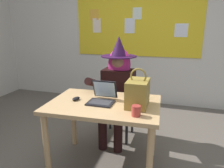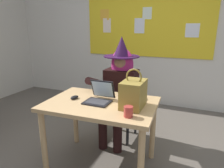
# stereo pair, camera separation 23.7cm
# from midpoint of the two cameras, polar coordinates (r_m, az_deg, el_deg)

# --- Properties ---
(ground_plane) EXTENTS (24.00, 24.00, 0.00)m
(ground_plane) POSITION_cam_midpoint_polar(r_m,az_deg,el_deg) (2.52, -1.18, -20.81)
(ground_plane) COLOR #5B544C
(wall_back_bulletin) EXTENTS (5.93, 2.37, 2.67)m
(wall_back_bulletin) POSITION_cam_midpoint_polar(r_m,az_deg,el_deg) (4.09, 11.32, 13.24)
(wall_back_bulletin) COLOR silver
(wall_back_bulletin) RESTS_ON ground
(desk_main) EXTENTS (1.16, 0.82, 0.75)m
(desk_main) POSITION_cam_midpoint_polar(r_m,az_deg,el_deg) (2.15, 0.08, -7.78)
(desk_main) COLOR tan
(desk_main) RESTS_ON ground
(chair_at_desk) EXTENTS (0.43, 0.43, 0.89)m
(chair_at_desk) POSITION_cam_midpoint_polar(r_m,az_deg,el_deg) (2.86, 5.37, -4.93)
(chair_at_desk) COLOR black
(chair_at_desk) RESTS_ON ground
(person_costumed) EXTENTS (0.59, 0.69, 1.39)m
(person_costumed) POSITION_cam_midpoint_polar(r_m,az_deg,el_deg) (2.66, 4.69, -0.14)
(person_costumed) COLOR black
(person_costumed) RESTS_ON ground
(laptop) EXTENTS (0.26, 0.29, 0.21)m
(laptop) POSITION_cam_midpoint_polar(r_m,az_deg,el_deg) (2.12, -0.34, -3.68)
(laptop) COLOR black
(laptop) RESTS_ON desk_main
(computer_mouse) EXTENTS (0.08, 0.11, 0.03)m
(computer_mouse) POSITION_cam_midpoint_polar(r_m,az_deg,el_deg) (2.22, -7.47, -3.78)
(computer_mouse) COLOR black
(computer_mouse) RESTS_ON desk_main
(handbag) EXTENTS (0.20, 0.30, 0.38)m
(handbag) POSITION_cam_midpoint_polar(r_m,az_deg,el_deg) (1.97, 9.45, -2.74)
(handbag) COLOR olive
(handbag) RESTS_ON desk_main
(coffee_mug) EXTENTS (0.08, 0.08, 0.09)m
(coffee_mug) POSITION_cam_midpoint_polar(r_m,az_deg,el_deg) (1.78, 8.46, -7.73)
(coffee_mug) COLOR #B23833
(coffee_mug) RESTS_ON desk_main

